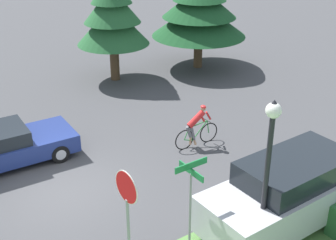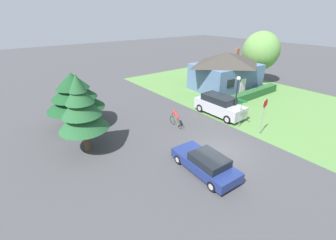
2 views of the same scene
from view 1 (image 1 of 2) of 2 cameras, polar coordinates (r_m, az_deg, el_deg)
name	(u,v)px [view 1 (image 1 of 2)]	position (r m, az deg, el deg)	size (l,w,h in m)	color
ground_plane	(63,190)	(14.46, -12.68, -8.33)	(140.00, 140.00, 0.00)	#424244
sedan_left_lane	(2,147)	(16.01, -19.59, -3.12)	(2.07, 4.58, 1.28)	navy
cyclist	(197,127)	(16.21, 3.51, -0.87)	(0.44, 1.79, 1.50)	black
parked_suv_right	(289,192)	(12.73, 14.56, -8.48)	(2.03, 4.98, 1.92)	#B7B7BC
stop_sign	(127,209)	(9.75, -4.97, -10.72)	(0.74, 0.09, 3.05)	gray
street_lamp	(269,153)	(10.61, 12.20, -3.99)	(0.35, 0.35, 4.08)	black
street_name_sign	(191,190)	(11.01, 2.77, -8.54)	(0.90, 0.90, 2.50)	gray
conifer_tall_near	(112,12)	(21.75, -6.83, 12.89)	(3.34, 3.34, 5.53)	#4C3823
conifer_tall_far	(199,10)	(23.49, 3.83, 13.28)	(4.67, 4.67, 4.67)	#4C3823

